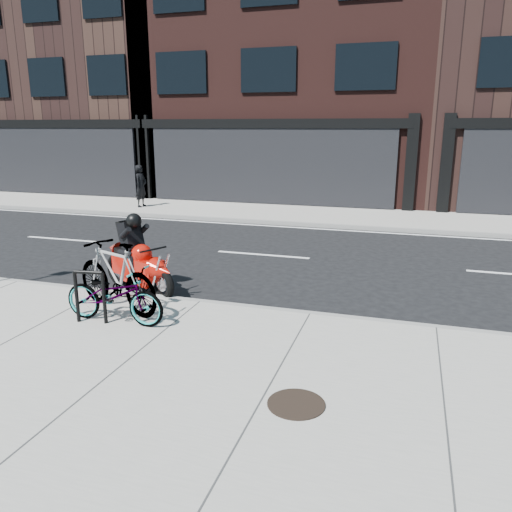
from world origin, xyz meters
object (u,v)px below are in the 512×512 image
(pedestrian, at_px, (141,186))
(bicycle_front, at_px, (114,295))
(motorcycle, at_px, (141,262))
(bike_rack, at_px, (90,292))
(manhole_cover, at_px, (296,404))
(bicycle_rear, at_px, (116,276))

(pedestrian, bearing_deg, bicycle_front, -148.76)
(bicycle_front, height_order, motorcycle, motorcycle)
(bike_rack, height_order, pedestrian, pedestrian)
(bike_rack, bearing_deg, bicycle_front, 19.25)
(bicycle_front, bearing_deg, bike_rack, 110.25)
(motorcycle, height_order, manhole_cover, motorcycle)
(bike_rack, relative_size, bicycle_front, 0.50)
(bike_rack, relative_size, bicycle_rear, 0.43)
(bicycle_front, xyz_separation_m, motorcycle, (-0.51, 1.71, 0.05))
(bicycle_front, height_order, bicycle_rear, bicycle_rear)
(motorcycle, distance_m, manhole_cover, 5.03)
(bicycle_rear, distance_m, pedestrian, 11.36)
(pedestrian, bearing_deg, bicycle_rear, -148.78)
(bicycle_rear, bearing_deg, manhole_cover, 80.88)
(bicycle_rear, height_order, motorcycle, motorcycle)
(pedestrian, bearing_deg, bike_rack, -150.54)
(motorcycle, xyz_separation_m, manhole_cover, (3.81, -3.25, -0.50))
(manhole_cover, bearing_deg, bicycle_front, 155.03)
(pedestrian, height_order, manhole_cover, pedestrian)
(bicycle_rear, xyz_separation_m, motorcycle, (-0.24, 1.22, -0.09))
(bicycle_front, height_order, pedestrian, pedestrian)
(bicycle_rear, bearing_deg, bicycle_front, 48.66)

